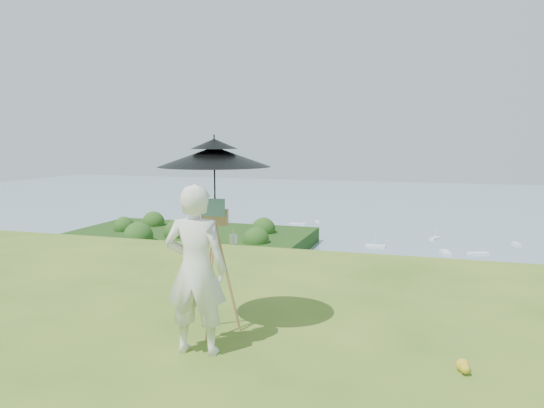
% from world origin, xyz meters
% --- Properties ---
extents(shoreline_tier, '(170.00, 28.00, 8.00)m').
position_xyz_m(shoreline_tier, '(0.00, 75.00, -36.00)').
color(shoreline_tier, '#73675C').
rests_on(shoreline_tier, bay_water).
extents(bay_water, '(700.00, 700.00, 0.00)m').
position_xyz_m(bay_water, '(0.00, 240.00, -34.00)').
color(bay_water, '#7590A7').
rests_on(bay_water, ground).
extents(peninsula, '(90.00, 60.00, 12.00)m').
position_xyz_m(peninsula, '(-75.00, 155.00, -29.00)').
color(peninsula, '#1C3D10').
rests_on(peninsula, bay_water).
extents(slope_trees, '(110.00, 50.00, 6.00)m').
position_xyz_m(slope_trees, '(0.00, 35.00, -15.00)').
color(slope_trees, '#234A16').
rests_on(slope_trees, forest_slope).
extents(harbor_town, '(110.00, 22.00, 5.00)m').
position_xyz_m(harbor_town, '(0.00, 75.00, -29.50)').
color(harbor_town, silver).
rests_on(harbor_town, shoreline_tier).
extents(moored_boats, '(140.00, 140.00, 0.70)m').
position_xyz_m(moored_boats, '(-12.50, 161.00, -33.65)').
color(moored_boats, white).
rests_on(moored_boats, bay_water).
extents(painter, '(0.72, 0.52, 1.85)m').
position_xyz_m(painter, '(2.02, 1.35, 0.93)').
color(painter, white).
rests_on(painter, ground).
extents(field_easel, '(0.73, 0.73, 1.63)m').
position_xyz_m(field_easel, '(1.98, 1.96, 0.81)').
color(field_easel, '#925C3D').
rests_on(field_easel, ground).
extents(sun_umbrella, '(1.70, 1.70, 1.03)m').
position_xyz_m(sun_umbrella, '(1.97, 1.99, 1.85)').
color(sun_umbrella, black).
rests_on(sun_umbrella, field_easel).
extents(painter_cap, '(0.22, 0.25, 0.10)m').
position_xyz_m(painter_cap, '(2.02, 1.35, 1.80)').
color(painter_cap, '#DB787A').
rests_on(painter_cap, painter).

